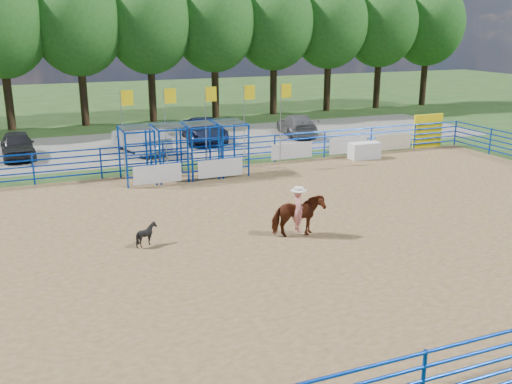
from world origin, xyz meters
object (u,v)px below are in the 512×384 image
calf (147,234)px  car_a (17,145)px  car_c (204,130)px  car_d (297,125)px  car_b (140,138)px  announcer_table (364,151)px  horse_and_rider (298,212)px

calf → car_a: car_a is taller
car_a → car_c: size_ratio=0.80×
car_c → car_d: car_c is taller
car_b → car_c: size_ratio=0.95×
car_d → car_a: bearing=11.8°
car_d → announcer_table: bearing=102.6°
car_c → car_b: bearing=-151.7°
car_a → car_b: (6.56, -1.03, 0.10)m
car_a → car_d: 17.24m
announcer_table → horse_and_rider: bearing=-132.7°
announcer_table → car_d: (-0.27, 7.82, 0.23)m
horse_and_rider → car_b: size_ratio=0.50×
announcer_table → car_a: bearing=156.9°
car_c → horse_and_rider: bearing=-88.2°
car_d → calf: bearing=60.9°
announcer_table → car_c: 10.38m
horse_and_rider → announcer_table: bearing=47.3°
car_a → car_d: size_ratio=0.89×
calf → car_a: bearing=27.9°
horse_and_rider → car_d: (8.41, 17.23, -0.20)m
car_a → announcer_table: bearing=-25.7°
horse_and_rider → car_b: bearing=98.1°
calf → car_a: 16.21m
horse_and_rider → car_a: size_ratio=0.59×
horse_and_rider → car_d: horse_and_rider is taller
announcer_table → car_d: car_d is taller
announcer_table → car_c: car_c is taller
car_b → car_d: 10.77m
car_d → car_b: bearing=18.0°
horse_and_rider → car_c: size_ratio=0.48×
calf → car_b: 14.97m
car_b → announcer_table: bearing=137.1°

